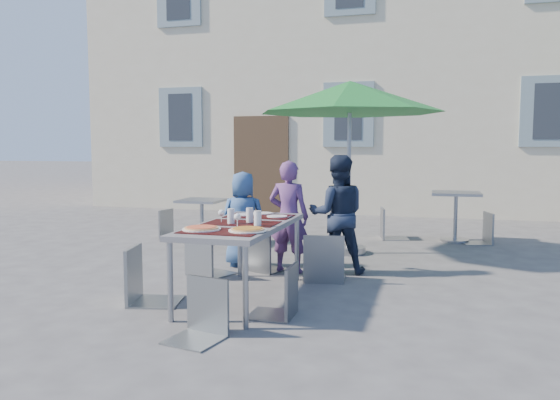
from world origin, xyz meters
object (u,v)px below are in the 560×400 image
(child_2, at_px, (337,214))
(chair_0, at_px, (205,227))
(bg_chair_l_0, at_px, (170,207))
(chair_1, at_px, (263,229))
(bg_chair_l_1, at_px, (389,205))
(chair_2, at_px, (324,228))
(bg_chair_r_1, at_px, (483,209))
(pizza_near_right, at_px, (248,230))
(child_0, at_px, (243,219))
(child_1, at_px, (289,217))
(chair_5, at_px, (200,274))
(bg_chair_r_0, at_px, (246,208))
(chair_3, at_px, (144,240))
(chair_4, at_px, (281,260))
(patio_umbrella, at_px, (350,98))
(pizza_near_left, at_px, (202,228))
(dining_table, at_px, (242,229))
(cafe_table_0, at_px, (202,215))

(child_2, height_order, chair_0, child_2)
(bg_chair_l_0, bearing_deg, chair_1, -41.59)
(child_2, xyz_separation_m, bg_chair_l_1, (0.40, 2.63, -0.14))
(chair_2, height_order, bg_chair_r_1, chair_2)
(pizza_near_right, distance_m, child_0, 2.02)
(child_1, relative_size, chair_0, 1.35)
(child_1, height_order, bg_chair_l_1, child_1)
(chair_5, height_order, bg_chair_r_0, bg_chair_r_0)
(chair_3, bearing_deg, child_0, 78.45)
(chair_2, relative_size, bg_chair_r_1, 1.10)
(child_1, height_order, chair_0, child_1)
(pizza_near_right, bearing_deg, chair_0, 127.51)
(child_0, xyz_separation_m, chair_4, (1.02, -1.85, -0.09))
(bg_chair_l_1, bearing_deg, patio_umbrella, -107.92)
(child_2, distance_m, patio_umbrella, 1.91)
(chair_5, bearing_deg, pizza_near_left, 112.98)
(chair_0, bearing_deg, child_1, 28.80)
(dining_table, distance_m, child_0, 1.48)
(chair_4, bearing_deg, bg_chair_r_0, 113.92)
(chair_3, xyz_separation_m, bg_chair_l_0, (-1.54, 3.55, -0.10))
(child_0, xyz_separation_m, chair_1, (0.33, -0.22, -0.08))
(chair_4, distance_m, cafe_table_0, 3.85)
(child_1, xyz_separation_m, bg_chair_l_1, (0.96, 2.75, -0.11))
(cafe_table_0, bearing_deg, chair_3, -75.88)
(dining_table, relative_size, bg_chair_r_0, 1.98)
(child_0, height_order, bg_chair_r_1, child_0)
(patio_umbrella, height_order, bg_chair_r_0, patio_umbrella)
(chair_4, bearing_deg, bg_chair_l_1, 82.60)
(chair_2, xyz_separation_m, patio_umbrella, (0.01, 1.69, 1.57))
(pizza_near_left, relative_size, child_2, 0.25)
(bg_chair_r_1, bearing_deg, dining_table, -123.00)
(pizza_near_left, relative_size, chair_1, 0.39)
(pizza_near_right, relative_size, cafe_table_0, 0.49)
(dining_table, height_order, child_0, child_0)
(child_1, height_order, chair_5, child_1)
(child_2, bearing_deg, pizza_near_right, 62.11)
(child_2, xyz_separation_m, chair_5, (-0.64, -2.50, -0.19))
(bg_chair_l_1, bearing_deg, chair_4, -97.40)
(chair_0, distance_m, chair_4, 1.75)
(chair_2, distance_m, bg_chair_l_0, 3.79)
(bg_chair_r_0, distance_m, bg_chair_l_1, 2.33)
(chair_0, relative_size, chair_3, 0.96)
(chair_5, bearing_deg, chair_1, 95.58)
(bg_chair_r_0, bearing_deg, pizza_near_right, -70.52)
(cafe_table_0, xyz_separation_m, bg_chair_l_1, (2.75, 1.26, 0.11))
(child_0, bearing_deg, bg_chair_r_0, -80.84)
(bg_chair_r_1, bearing_deg, pizza_near_left, -121.64)
(dining_table, distance_m, bg_chair_l_0, 3.96)
(chair_1, bearing_deg, chair_5, -84.42)
(child_2, bearing_deg, patio_umbrella, -100.61)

